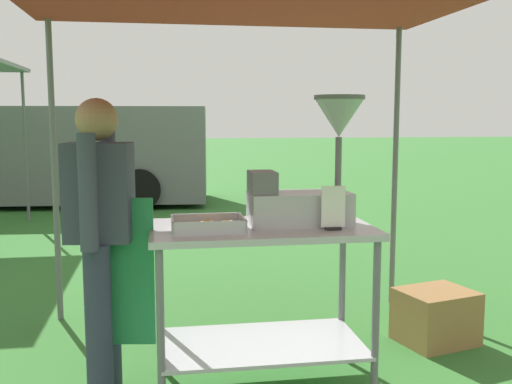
# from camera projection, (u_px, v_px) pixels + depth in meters

# --- Properties ---
(ground_plane) EXTENTS (70.00, 70.00, 0.00)m
(ground_plane) POSITION_uv_depth(u_px,v_px,m) (212.00, 229.00, 8.06)
(ground_plane) COLOR #33702D
(donut_cart) EXTENTS (1.22, 0.69, 0.92)m
(donut_cart) POSITION_uv_depth(u_px,v_px,m) (262.00, 271.00, 3.27)
(donut_cart) COLOR #B7B7BC
(donut_cart) RESTS_ON ground
(donut_tray) EXTENTS (0.38, 0.28, 0.07)m
(donut_tray) POSITION_uv_depth(u_px,v_px,m) (209.00, 226.00, 3.11)
(donut_tray) COLOR #B7B7BC
(donut_tray) RESTS_ON donut_cart
(donut_fryer) EXTENTS (0.64, 0.28, 0.71)m
(donut_fryer) POSITION_uv_depth(u_px,v_px,m) (310.00, 175.00, 3.27)
(donut_fryer) COLOR #B7B7BC
(donut_fryer) RESTS_ON donut_cart
(menu_sign) EXTENTS (0.13, 0.05, 0.23)m
(menu_sign) POSITION_uv_depth(u_px,v_px,m) (333.00, 211.00, 3.12)
(menu_sign) COLOR black
(menu_sign) RESTS_ON donut_cart
(vendor) EXTENTS (0.46, 0.54, 1.61)m
(vendor) POSITION_uv_depth(u_px,v_px,m) (102.00, 233.00, 3.13)
(vendor) COLOR #2D3347
(vendor) RESTS_ON ground
(supply_crate) EXTENTS (0.56, 0.50, 0.36)m
(supply_crate) POSITION_uv_depth(u_px,v_px,m) (436.00, 316.00, 3.98)
(supply_crate) COLOR olive
(supply_crate) RESTS_ON ground
(van_grey) EXTENTS (5.77, 2.43, 1.69)m
(van_grey) POSITION_uv_depth(u_px,v_px,m) (45.00, 154.00, 10.34)
(van_grey) COLOR slate
(van_grey) RESTS_ON ground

